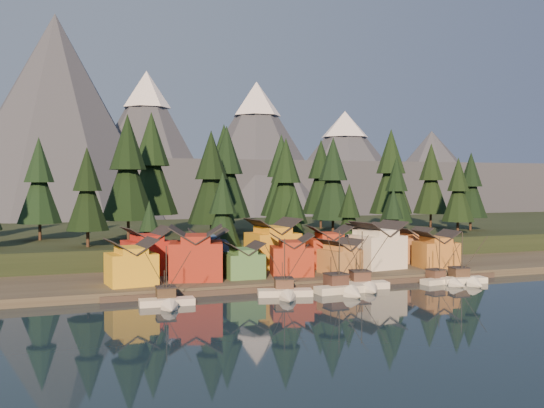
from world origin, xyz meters
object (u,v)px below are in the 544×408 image
object	(u,v)px
boat_6	(466,273)
house_back_1	(208,249)
boat_5	(445,275)
house_front_0	(131,261)
boat_0	(168,294)
house_front_1	(196,251)
boat_2	(286,285)
boat_3	(344,280)
boat_4	(365,277)
house_back_0	(147,250)

from	to	relation	value
boat_6	house_back_1	xyz separation A→B (m)	(-46.26, 23.20, 3.97)
boat_5	house_front_0	distance (m)	60.19
boat_0	house_front_1	bearing A→B (deg)	65.92
boat_0	boat_2	bearing A→B (deg)	5.92
boat_0	boat_5	distance (m)	55.03
boat_3	boat_4	world-z (taller)	boat_3
boat_3	house_front_1	bearing A→B (deg)	142.24
boat_5	house_back_0	distance (m)	59.33
house_back_1	house_front_1	bearing A→B (deg)	-108.28
boat_4	boat_6	world-z (taller)	boat_4
boat_0	boat_3	xyz separation A→B (m)	(31.67, 0.27, 0.46)
boat_3	house_front_0	world-z (taller)	boat_3
boat_0	boat_6	size ratio (longest dim) A/B	0.95
boat_2	boat_6	bearing A→B (deg)	14.76
boat_4	house_back_0	size ratio (longest dim) A/B	1.20
boat_0	boat_2	xyz separation A→B (m)	(20.75, 0.93, 0.05)
boat_6	house_back_0	xyz separation A→B (m)	(-58.59, 24.32, 4.32)
boat_4	house_back_1	xyz separation A→B (m)	(-24.58, 21.67, 3.83)
house_front_1	house_back_1	world-z (taller)	house_front_1
boat_0	house_back_0	bearing A→B (deg)	92.22
boat_3	house_back_0	world-z (taller)	boat_3
boat_5	boat_6	size ratio (longest dim) A/B	0.89
boat_4	house_back_0	distance (m)	43.58
boat_5	house_front_1	size ratio (longest dim) A/B	0.85
boat_2	house_front_1	xyz separation A→B (m)	(-12.40, 15.16, 4.77)
boat_0	boat_3	world-z (taller)	boat_3
house_back_0	boat_2	bearing A→B (deg)	-59.91
boat_5	boat_6	distance (m)	4.32
boat_2	house_back_1	world-z (taller)	house_back_1
boat_6	boat_3	bearing A→B (deg)	-171.43
boat_3	house_back_0	size ratio (longest dim) A/B	1.26
boat_3	house_back_0	bearing A→B (deg)	137.04
boat_3	house_front_1	distance (m)	28.51
boat_3	boat_5	xyz separation A→B (m)	(23.30, 2.45, -0.62)
boat_3	house_front_0	distance (m)	38.42
boat_4	boat_6	xyz separation A→B (m)	(21.68, -1.52, -0.15)
boat_6	house_front_1	world-z (taller)	house_front_1
house_back_1	house_back_0	bearing A→B (deg)	-175.95
house_back_0	boat_5	bearing A→B (deg)	-32.02
house_back_1	boat_3	bearing A→B (deg)	-43.10
boat_0	boat_6	xyz separation A→B (m)	(59.10, 1.49, 0.13)
boat_0	house_back_0	world-z (taller)	house_back_0
house_front_0	boat_4	bearing A→B (deg)	-22.17
boat_5	boat_3	bearing A→B (deg)	178.08
boat_0	boat_2	size ratio (longest dim) A/B	0.96
boat_5	boat_2	bearing A→B (deg)	175.08
boat_2	house_back_1	bearing A→B (deg)	122.34
boat_4	house_back_0	bearing A→B (deg)	157.72
boat_3	boat_2	bearing A→B (deg)	172.94
boat_0	boat_2	distance (m)	20.77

